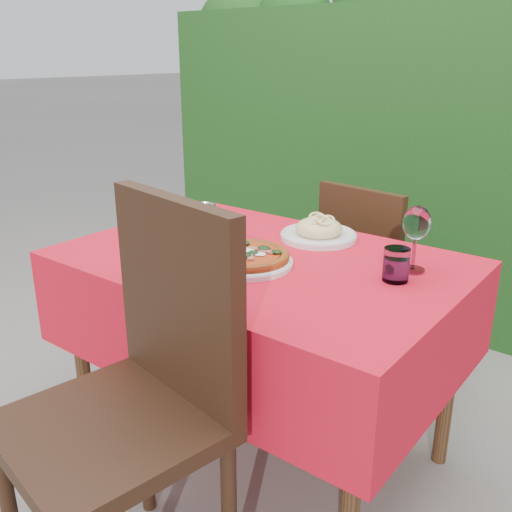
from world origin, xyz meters
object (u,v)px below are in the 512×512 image
Objects in this scene: fork at (177,247)px; pasta_plate at (319,232)px; chair_far at (370,271)px; chair_near at (142,381)px; steel_ramekin at (204,210)px; water_glass at (396,266)px; wine_glass at (416,226)px; pizza_plate at (246,258)px.

pasta_plate is at bearing 57.13° from fork.
chair_far reaches higher than fork.
pasta_plate is at bearing 101.76° from chair_near.
fork is at bearing -59.15° from steel_ramekin.
chair_far is 3.25× the size of pasta_plate.
chair_near is at bearing -118.86° from water_glass.
water_glass is 1.08× the size of steel_ramekin.
chair_far is at bearing 76.12° from fork.
chair_far reaches higher than water_glass.
wine_glass is 2.21× the size of steel_ramekin.
water_glass is 0.95m from steel_ramekin.
chair_near is 0.61m from fork.
fork is 0.44m from steel_ramekin.
wine_glass is at bearing 32.20° from pizza_plate.
pizza_plate is 0.29m from fork.
water_glass is (0.36, 0.65, 0.19)m from chair_near.
chair_far is 4.31× the size of wine_glass.
chair_far reaches higher than pizza_plate.
pasta_plate is 0.43m from water_glass.
pasta_plate is (0.04, 0.36, 0.00)m from pizza_plate.
chair_near reaches higher than chair_far.
wine_glass is at bearing 85.99° from water_glass.
wine_glass is at bearing -5.89° from steel_ramekin.
pasta_plate is (-0.00, -0.43, 0.28)m from chair_far.
steel_ramekin is at bearing 134.01° from chair_near.
steel_ramekin is (-0.93, 0.20, -0.03)m from water_glass.
wine_glass is at bearing -13.78° from pasta_plate.
fork is at bearing -166.28° from water_glass.
chair_near is 0.52m from pizza_plate.
steel_ramekin is (-0.55, 0.00, -0.01)m from pasta_plate.
water_glass is 0.49× the size of wine_glass.
chair_far is at bearing 37.94° from steel_ramekin.
chair_far is 2.94× the size of pizza_plate.
water_glass is 0.14m from wine_glass.
chair_near is 1.21× the size of chair_far.
pizza_plate is 3.24× the size of steel_ramekin.
wine_glass is 0.78m from fork.
chair_near reaches higher than water_glass.
wine_glass reaches higher than pizza_plate.
chair_near is at bearing -45.93° from fork.
chair_far is 0.76m from wine_glass.
chair_near is 5.20× the size of wine_glass.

